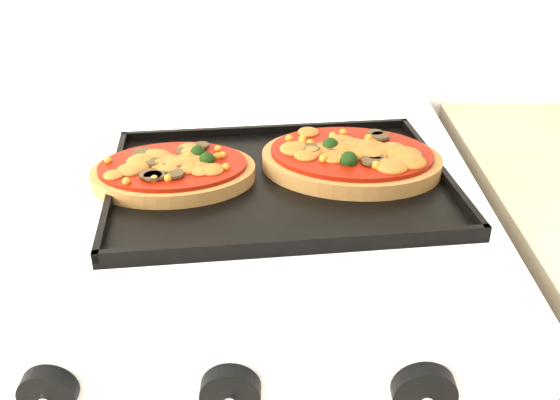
{
  "coord_description": "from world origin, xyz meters",
  "views": [
    {
      "loc": [
        0.01,
        0.95,
        1.3
      ],
      "look_at": [
        0.01,
        1.62,
        0.92
      ],
      "focal_mm": 40.0,
      "sensor_mm": 36.0,
      "label": 1
    }
  ],
  "objects": [
    {
      "name": "baking_tray",
      "position": [
        0.01,
        1.67,
        0.92
      ],
      "size": [
        0.47,
        0.37,
        0.02
      ],
      "primitive_type": "cube",
      "rotation": [
        0.0,
        0.0,
        0.12
      ],
      "color": "black",
      "rests_on": "stove"
    },
    {
      "name": "pizza_left",
      "position": [
        -0.12,
        1.67,
        0.94
      ],
      "size": [
        0.23,
        0.17,
        0.03
      ],
      "primitive_type": null,
      "rotation": [
        0.0,
        0.0,
        0.1
      ],
      "color": "#A37438",
      "rests_on": "baking_tray"
    },
    {
      "name": "knob_right",
      "position": [
        0.15,
        1.37,
        0.85
      ],
      "size": [
        0.06,
        0.02,
        0.06
      ],
      "primitive_type": "cylinder",
      "rotation": [
        1.57,
        0.0,
        0.0
      ],
      "color": "black",
      "rests_on": "control_panel"
    },
    {
      "name": "control_panel",
      "position": [
        -0.02,
        1.39,
        0.85
      ],
      "size": [
        0.6,
        0.02,
        0.09
      ],
      "primitive_type": "cube",
      "color": "white",
      "rests_on": "stove"
    },
    {
      "name": "pizza_right",
      "position": [
        0.11,
        1.7,
        0.94
      ],
      "size": [
        0.26,
        0.21,
        0.04
      ],
      "primitive_type": null,
      "rotation": [
        0.0,
        0.0,
        -0.15
      ],
      "color": "#A37438",
      "rests_on": "baking_tray"
    },
    {
      "name": "knob_center",
      "position": [
        -0.03,
        1.37,
        0.85
      ],
      "size": [
        0.06,
        0.02,
        0.06
      ],
      "primitive_type": "cylinder",
      "rotation": [
        1.57,
        0.0,
        0.0
      ],
      "color": "black",
      "rests_on": "control_panel"
    },
    {
      "name": "knob_left",
      "position": [
        -0.2,
        1.37,
        0.85
      ],
      "size": [
        0.05,
        0.02,
        0.05
      ],
      "primitive_type": "cylinder",
      "rotation": [
        1.57,
        0.0,
        0.0
      ],
      "color": "black",
      "rests_on": "control_panel"
    }
  ]
}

